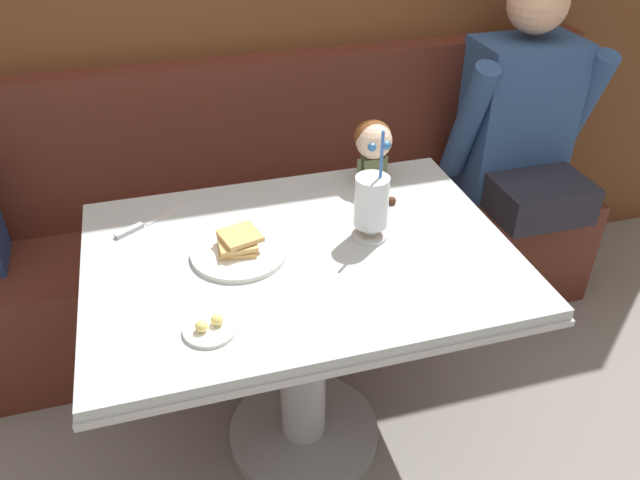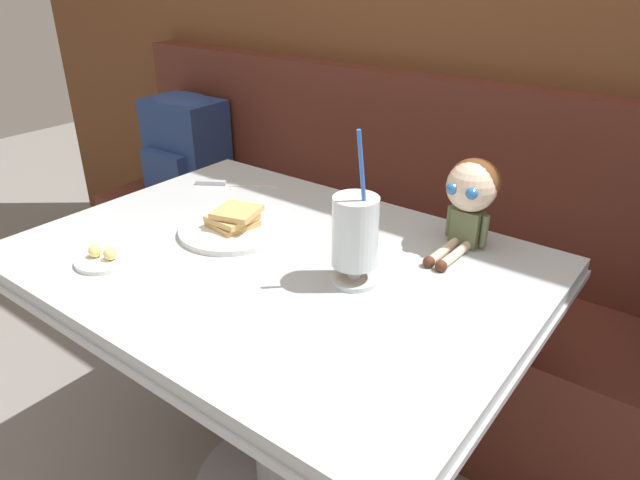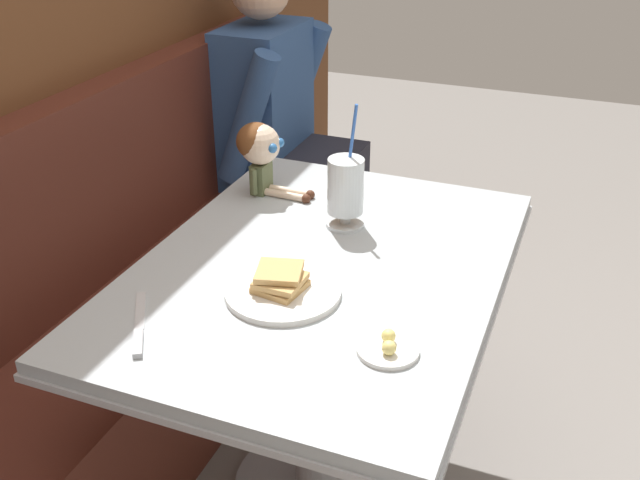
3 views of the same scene
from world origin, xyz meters
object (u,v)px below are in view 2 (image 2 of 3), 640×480
object	(u,v)px
butter_saucer	(104,258)
seated_doll	(471,191)
toast_plate	(233,226)
butter_knife	(223,183)
milkshake_glass	(355,236)
backpack	(185,143)

from	to	relation	value
butter_saucer	seated_doll	xyz separation A→B (m)	(0.57, 0.54, 0.12)
toast_plate	butter_saucer	distance (m)	0.29
toast_plate	seated_doll	world-z (taller)	seated_doll
butter_knife	toast_plate	bearing A→B (deg)	-39.58
milkshake_glass	backpack	size ratio (longest dim) A/B	0.78
toast_plate	milkshake_glass	world-z (taller)	milkshake_glass
seated_doll	backpack	size ratio (longest dim) A/B	0.54
milkshake_glass	butter_saucer	xyz separation A→B (m)	(-0.46, -0.25, -0.09)
toast_plate	butter_saucer	bearing A→B (deg)	-112.51
toast_plate	milkshake_glass	xyz separation A→B (m)	(0.35, -0.02, 0.08)
toast_plate	butter_saucer	size ratio (longest dim) A/B	2.08
butter_knife	seated_doll	xyz separation A→B (m)	(0.70, 0.07, 0.12)
toast_plate	butter_saucer	xyz separation A→B (m)	(-0.11, -0.27, -0.01)
backpack	toast_plate	bearing A→B (deg)	-34.09
toast_plate	butter_knife	bearing A→B (deg)	140.42
butter_knife	seated_doll	bearing A→B (deg)	5.58
toast_plate	butter_knife	xyz separation A→B (m)	(-0.24, 0.20, -0.01)
toast_plate	backpack	world-z (taller)	backpack
backpack	butter_knife	bearing A→B (deg)	-31.66
backpack	butter_saucer	bearing A→B (deg)	-48.96
toast_plate	backpack	bearing A→B (deg)	145.91
milkshake_glass	backpack	distance (m)	1.35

